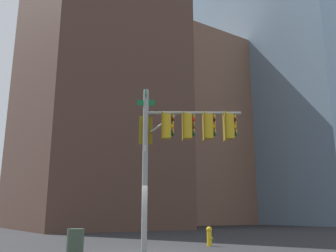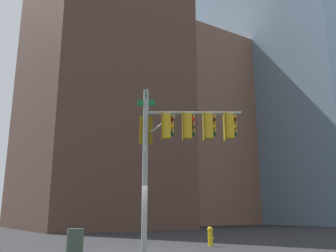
# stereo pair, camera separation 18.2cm
# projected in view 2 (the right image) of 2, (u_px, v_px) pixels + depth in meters

# --- Properties ---
(signal_pole_assembly) EXTENTS (2.70, 3.61, 6.41)m
(signal_pole_assembly) POSITION_uv_depth(u_px,v_px,m) (177.00, 136.00, 14.76)
(signal_pole_assembly) COLOR gray
(signal_pole_assembly) RESTS_ON ground_plane
(fire_hydrant) EXTENTS (0.34, 0.26, 0.87)m
(fire_hydrant) POSITION_uv_depth(u_px,v_px,m) (210.00, 236.00, 16.94)
(fire_hydrant) COLOR gold
(fire_hydrant) RESTS_ON ground_plane
(litter_bin) EXTENTS (0.56, 0.56, 0.95)m
(litter_bin) POSITION_uv_depth(u_px,v_px,m) (75.00, 243.00, 12.20)
(litter_bin) COLOR #384738
(litter_bin) RESTS_ON ground_plane
(building_brick_nearside) EXTENTS (21.24, 14.25, 50.82)m
(building_brick_nearside) POSITION_uv_depth(u_px,v_px,m) (98.00, 16.00, 45.60)
(building_brick_nearside) COLOR #4C3328
(building_brick_nearside) RESTS_ON ground_plane
(building_brick_midblock) EXTENTS (16.65, 19.55, 29.10)m
(building_brick_midblock) POSITION_uv_depth(u_px,v_px,m) (193.00, 132.00, 59.89)
(building_brick_midblock) COLOR #845B47
(building_brick_midblock) RESTS_ON ground_plane
(building_glass_tower) EXTENTS (27.96, 32.59, 63.38)m
(building_glass_tower) POSITION_uv_depth(u_px,v_px,m) (309.00, 50.00, 69.60)
(building_glass_tower) COLOR #7A99B2
(building_glass_tower) RESTS_ON ground_plane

